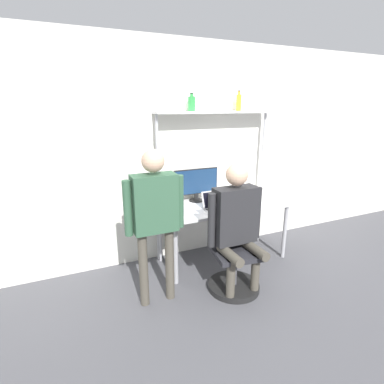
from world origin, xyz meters
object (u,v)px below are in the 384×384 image
object	(u,v)px
monitor	(196,183)
cell_phone	(236,207)
laptop	(214,204)
bottle_amber	(239,102)
bottle_green	(192,103)
office_chair	(233,264)
person_seated	(237,219)
person_standing	(155,210)

from	to	relation	value
monitor	cell_phone	xyz separation A→B (m)	(0.34, -0.43, -0.23)
laptop	bottle_amber	distance (m)	1.33
cell_phone	bottle_green	bearing A→B (deg)	132.55
office_chair	person_seated	xyz separation A→B (m)	(-0.01, -0.04, 0.54)
person_seated	bottle_amber	size ratio (longest dim) A/B	5.63
bottle_amber	bottle_green	bearing A→B (deg)	180.00
person_seated	office_chair	bearing A→B (deg)	81.72
laptop	office_chair	xyz separation A→B (m)	(-0.03, -0.51, -0.53)
cell_phone	person_standing	world-z (taller)	person_standing
cell_phone	bottle_amber	distance (m)	1.32
laptop	bottle_amber	world-z (taller)	bottle_amber
monitor	bottle_amber	size ratio (longest dim) A/B	2.42
person_seated	person_standing	distance (m)	0.85
laptop	bottle_amber	bearing A→B (deg)	35.49
cell_phone	office_chair	size ratio (longest dim) A/B	0.16
cell_phone	office_chair	world-z (taller)	office_chair
laptop	bottle_green	xyz separation A→B (m)	(-0.13, 0.37, 1.15)
monitor	person_standing	xyz separation A→B (m)	(-0.79, -0.77, 0.01)
cell_phone	person_standing	bearing A→B (deg)	-162.89
person_standing	bottle_green	distance (m)	1.44
person_seated	bottle_amber	bearing A→B (deg)	59.14
person_seated	person_standing	xyz separation A→B (m)	(-0.82, 0.14, 0.17)
monitor	office_chair	distance (m)	1.12
person_seated	bottle_green	bearing A→B (deg)	96.16
person_seated	person_standing	size ratio (longest dim) A/B	0.89
person_standing	bottle_amber	distance (m)	1.86
cell_phone	person_seated	size ratio (longest dim) A/B	0.11
laptop	cell_phone	distance (m)	0.28
office_chair	person_standing	size ratio (longest dim) A/B	0.59
bottle_amber	bottle_green	xyz separation A→B (m)	(-0.65, 0.00, -0.02)
person_seated	monitor	bearing A→B (deg)	92.35
laptop	person_seated	bearing A→B (deg)	-93.34
office_chair	person_seated	distance (m)	0.55
person_seated	bottle_amber	world-z (taller)	bottle_amber
cell_phone	bottle_green	world-z (taller)	bottle_green
cell_phone	office_chair	bearing A→B (deg)	-123.39
cell_phone	person_seated	xyz separation A→B (m)	(-0.30, -0.49, 0.07)
person_standing	bottle_amber	size ratio (longest dim) A/B	6.33
laptop	bottle_green	bearing A→B (deg)	109.60
person_standing	cell_phone	bearing A→B (deg)	17.11
laptop	office_chair	world-z (taller)	laptop
monitor	person_seated	bearing A→B (deg)	-87.65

